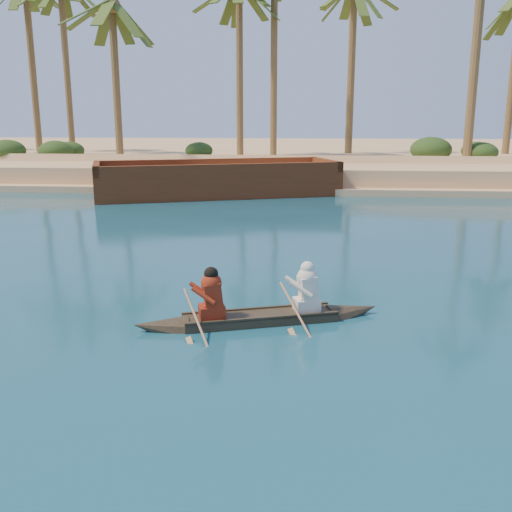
# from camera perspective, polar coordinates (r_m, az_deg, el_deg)

# --- Properties ---
(sandy_embankment) EXTENTS (150.00, 51.00, 1.50)m
(sandy_embankment) POSITION_cam_1_polar(r_m,az_deg,el_deg) (55.96, 12.71, 9.68)
(sandy_embankment) COLOR #E3B680
(sandy_embankment) RESTS_ON ground
(palm_grove) EXTENTS (110.00, 14.00, 16.00)m
(palm_grove) POSITION_cam_1_polar(r_m,az_deg,el_deg) (44.26, 15.24, 18.28)
(palm_grove) COLOR #3B521D
(palm_grove) RESTS_ON ground
(shrub_cluster) EXTENTS (100.00, 6.00, 2.40)m
(shrub_cluster) POSITION_cam_1_polar(r_m,az_deg,el_deg) (40.73, 15.46, 9.11)
(shrub_cluster) COLOR #1F3714
(shrub_cluster) RESTS_ON ground
(canoe) EXTENTS (5.07, 2.24, 1.41)m
(canoe) POSITION_cam_1_polar(r_m,az_deg,el_deg) (11.65, 0.41, -5.39)
(canoe) COLOR #3E3322
(canoe) RESTS_ON ground
(barge_mid) EXTENTS (13.50, 8.33, 2.13)m
(barge_mid) POSITION_cam_1_polar(r_m,az_deg,el_deg) (31.09, -3.91, 7.47)
(barge_mid) COLOR maroon
(barge_mid) RESTS_ON ground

